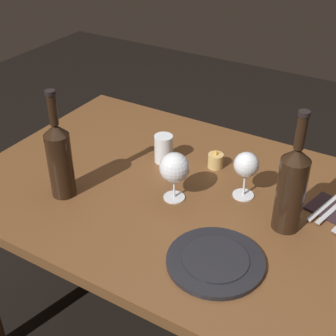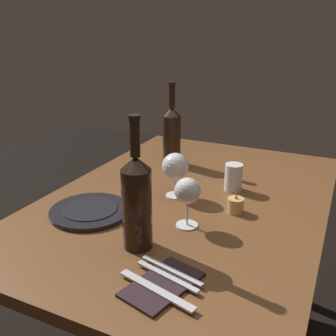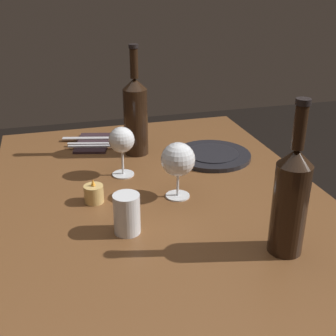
% 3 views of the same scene
% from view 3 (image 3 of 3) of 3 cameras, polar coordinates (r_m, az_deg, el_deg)
% --- Properties ---
extents(dining_table, '(1.30, 0.90, 0.74)m').
position_cam_3_polar(dining_table, '(1.22, -0.61, -7.97)').
color(dining_table, brown).
rests_on(dining_table, ground).
extents(wine_glass_left, '(0.08, 0.08, 0.15)m').
position_cam_3_polar(wine_glass_left, '(1.28, -6.08, 3.49)').
color(wine_glass_left, white).
rests_on(wine_glass_left, dining_table).
extents(wine_glass_right, '(0.09, 0.09, 0.16)m').
position_cam_3_polar(wine_glass_right, '(1.15, 1.31, 1.00)').
color(wine_glass_right, white).
rests_on(wine_glass_right, dining_table).
extents(wine_bottle, '(0.08, 0.08, 0.34)m').
position_cam_3_polar(wine_bottle, '(0.95, 15.73, -3.86)').
color(wine_bottle, black).
rests_on(wine_bottle, dining_table).
extents(wine_bottle_second, '(0.08, 0.08, 0.36)m').
position_cam_3_polar(wine_bottle_second, '(1.44, -4.21, 6.98)').
color(wine_bottle_second, black).
rests_on(wine_bottle_second, dining_table).
extents(water_tumbler, '(0.06, 0.06, 0.10)m').
position_cam_3_polar(water_tumbler, '(1.02, -5.39, -6.25)').
color(water_tumbler, white).
rests_on(water_tumbler, dining_table).
extents(votive_candle, '(0.05, 0.05, 0.07)m').
position_cam_3_polar(votive_candle, '(1.17, -9.66, -3.40)').
color(votive_candle, '#DBB266').
rests_on(votive_candle, dining_table).
extents(dinner_plate, '(0.25, 0.25, 0.02)m').
position_cam_3_polar(dinner_plate, '(1.45, 5.79, 1.70)').
color(dinner_plate, black).
rests_on(dinner_plate, dining_table).
extents(folded_napkin, '(0.21, 0.15, 0.01)m').
position_cam_3_polar(folded_napkin, '(1.58, -9.81, 3.26)').
color(folded_napkin, '#2D1E23').
rests_on(folded_napkin, dining_table).
extents(fork_inner, '(0.06, 0.18, 0.00)m').
position_cam_3_polar(fork_inner, '(1.55, -9.72, 3.16)').
color(fork_inner, silver).
rests_on(fork_inner, folded_napkin).
extents(fork_outer, '(0.06, 0.18, 0.00)m').
position_cam_3_polar(fork_outer, '(1.53, -9.62, 2.84)').
color(fork_outer, silver).
rests_on(fork_outer, folded_napkin).
extents(table_knife, '(0.07, 0.21, 0.00)m').
position_cam_3_polar(table_knife, '(1.60, -9.95, 3.84)').
color(table_knife, silver).
rests_on(table_knife, folded_napkin).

